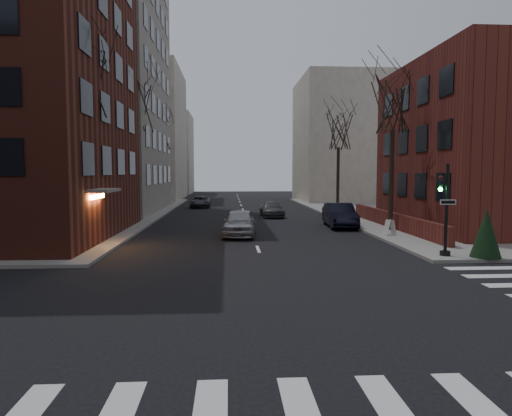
{
  "coord_description": "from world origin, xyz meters",
  "views": [
    {
      "loc": [
        -1.45,
        -10.16,
        3.79
      ],
      "look_at": [
        -0.07,
        12.49,
        2.0
      ],
      "focal_mm": 32.0,
      "sensor_mm": 36.0,
      "label": 1
    }
  ],
  "objects_px": {
    "traffic_signal": "(445,216)",
    "sandwich_board": "(390,227)",
    "tree_right_b": "(339,131)",
    "tree_left_b": "(133,106)",
    "tree_left_c": "(160,133)",
    "streetlamp_near": "(131,166)",
    "streetlamp_far": "(168,168)",
    "car_lane_gray": "(272,209)",
    "evergreen_shrub": "(486,233)",
    "parked_sedan": "(340,215)",
    "car_lane_silver": "(239,223)",
    "car_lane_far": "(200,202)",
    "tree_left_a": "(84,80)",
    "tree_right_a": "(393,104)"
  },
  "relations": [
    {
      "from": "traffic_signal",
      "to": "sandwich_board",
      "type": "bearing_deg",
      "value": 90.21
    },
    {
      "from": "tree_right_b",
      "to": "tree_left_b",
      "type": "bearing_deg",
      "value": -161.18
    },
    {
      "from": "tree_left_c",
      "to": "streetlamp_near",
      "type": "distance_m",
      "value": 18.4
    },
    {
      "from": "tree_left_c",
      "to": "streetlamp_far",
      "type": "bearing_deg",
      "value": 73.3
    },
    {
      "from": "car_lane_gray",
      "to": "evergreen_shrub",
      "type": "bearing_deg",
      "value": -70.99
    },
    {
      "from": "streetlamp_far",
      "to": "parked_sedan",
      "type": "relative_size",
      "value": 1.26
    },
    {
      "from": "parked_sedan",
      "to": "streetlamp_near",
      "type": "bearing_deg",
      "value": 177.58
    },
    {
      "from": "tree_left_b",
      "to": "sandwich_board",
      "type": "bearing_deg",
      "value": -31.83
    },
    {
      "from": "streetlamp_near",
      "to": "car_lane_gray",
      "type": "bearing_deg",
      "value": 31.21
    },
    {
      "from": "car_lane_silver",
      "to": "streetlamp_near",
      "type": "bearing_deg",
      "value": 149.6
    },
    {
      "from": "tree_left_c",
      "to": "streetlamp_far",
      "type": "relative_size",
      "value": 1.55
    },
    {
      "from": "traffic_signal",
      "to": "sandwich_board",
      "type": "xyz_separation_m",
      "value": [
        -0.02,
        6.63,
        -1.31
      ]
    },
    {
      "from": "streetlamp_far",
      "to": "car_lane_far",
      "type": "distance_m",
      "value": 6.04
    },
    {
      "from": "tree_left_a",
      "to": "tree_left_b",
      "type": "relative_size",
      "value": 0.95
    },
    {
      "from": "tree_left_c",
      "to": "evergreen_shrub",
      "type": "height_order",
      "value": "tree_left_c"
    },
    {
      "from": "tree_right_a",
      "to": "car_lane_gray",
      "type": "distance_m",
      "value": 14.29
    },
    {
      "from": "tree_right_b",
      "to": "sandwich_board",
      "type": "xyz_separation_m",
      "value": [
        -0.89,
        -16.37,
        -6.99
      ]
    },
    {
      "from": "parked_sedan",
      "to": "car_lane_gray",
      "type": "distance_m",
      "value": 8.63
    },
    {
      "from": "tree_right_a",
      "to": "tree_left_b",
      "type": "bearing_deg",
      "value": 155.56
    },
    {
      "from": "traffic_signal",
      "to": "tree_left_a",
      "type": "relative_size",
      "value": 0.39
    },
    {
      "from": "traffic_signal",
      "to": "sandwich_board",
      "type": "distance_m",
      "value": 6.76
    },
    {
      "from": "tree_right_b",
      "to": "car_lane_far",
      "type": "bearing_deg",
      "value": 152.37
    },
    {
      "from": "streetlamp_far",
      "to": "traffic_signal",
      "type": "bearing_deg",
      "value": -63.94
    },
    {
      "from": "tree_right_b",
      "to": "parked_sedan",
      "type": "relative_size",
      "value": 1.84
    },
    {
      "from": "tree_right_a",
      "to": "car_lane_far",
      "type": "relative_size",
      "value": 2.22
    },
    {
      "from": "streetlamp_far",
      "to": "car_lane_gray",
      "type": "bearing_deg",
      "value": -52.68
    },
    {
      "from": "parked_sedan",
      "to": "car_lane_silver",
      "type": "xyz_separation_m",
      "value": [
        -7.0,
        -3.87,
        -0.03
      ]
    },
    {
      "from": "traffic_signal",
      "to": "tree_left_a",
      "type": "height_order",
      "value": "tree_left_a"
    },
    {
      "from": "tree_right_b",
      "to": "sandwich_board",
      "type": "distance_m",
      "value": 17.83
    },
    {
      "from": "tree_left_c",
      "to": "parked_sedan",
      "type": "xyz_separation_m",
      "value": [
        15.0,
        -19.34,
        -7.21
      ]
    },
    {
      "from": "tree_left_a",
      "to": "car_lane_silver",
      "type": "bearing_deg",
      "value": 19.2
    },
    {
      "from": "tree_left_a",
      "to": "traffic_signal",
      "type": "bearing_deg",
      "value": -16.65
    },
    {
      "from": "tree_left_b",
      "to": "car_lane_gray",
      "type": "xyz_separation_m",
      "value": [
        11.03,
        2.32,
        -8.26
      ]
    },
    {
      "from": "tree_left_b",
      "to": "parked_sedan",
      "type": "bearing_deg",
      "value": -19.6
    },
    {
      "from": "car_lane_far",
      "to": "evergreen_shrub",
      "type": "distance_m",
      "value": 33.51
    },
    {
      "from": "streetlamp_near",
      "to": "sandwich_board",
      "type": "height_order",
      "value": "streetlamp_near"
    },
    {
      "from": "car_lane_gray",
      "to": "car_lane_far",
      "type": "height_order",
      "value": "car_lane_gray"
    },
    {
      "from": "streetlamp_far",
      "to": "car_lane_gray",
      "type": "distance_m",
      "value": 17.57
    },
    {
      "from": "traffic_signal",
      "to": "streetlamp_far",
      "type": "relative_size",
      "value": 0.64
    },
    {
      "from": "streetlamp_near",
      "to": "sandwich_board",
      "type": "distance_m",
      "value": 17.71
    },
    {
      "from": "tree_left_b",
      "to": "car_lane_far",
      "type": "relative_size",
      "value": 2.46
    },
    {
      "from": "tree_left_b",
      "to": "streetlamp_near",
      "type": "xyz_separation_m",
      "value": [
        0.6,
        -4.0,
        -4.68
      ]
    },
    {
      "from": "tree_left_b",
      "to": "car_lane_silver",
      "type": "xyz_separation_m",
      "value": [
        8.0,
        -9.21,
        -8.12
      ]
    },
    {
      "from": "parked_sedan",
      "to": "car_lane_far",
      "type": "height_order",
      "value": "parked_sedan"
    },
    {
      "from": "tree_right_b",
      "to": "car_lane_far",
      "type": "relative_size",
      "value": 2.1
    },
    {
      "from": "streetlamp_near",
      "to": "sandwich_board",
      "type": "bearing_deg",
      "value": -21.58
    },
    {
      "from": "car_lane_silver",
      "to": "streetlamp_far",
      "type": "bearing_deg",
      "value": 111.13
    },
    {
      "from": "tree_left_c",
      "to": "sandwich_board",
      "type": "xyz_separation_m",
      "value": [
        16.71,
        -24.37,
        -7.43
      ]
    },
    {
      "from": "parked_sedan",
      "to": "sandwich_board",
      "type": "xyz_separation_m",
      "value": [
        1.71,
        -5.03,
        -0.23
      ]
    },
    {
      "from": "tree_left_b",
      "to": "parked_sedan",
      "type": "xyz_separation_m",
      "value": [
        15.0,
        -5.34,
        -8.09
      ]
    }
  ]
}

